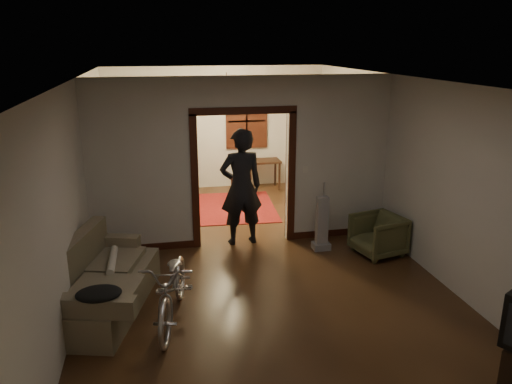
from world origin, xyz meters
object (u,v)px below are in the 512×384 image
object	(u,v)px
armchair	(378,235)
locker	(169,156)
person	(241,187)
sofa	(103,275)
bicycle	(174,287)
desk	(260,175)

from	to	relation	value
armchair	locker	distance (m)	5.17
armchair	person	xyz separation A→B (m)	(-2.06, 0.93, 0.66)
armchair	sofa	bearing A→B (deg)	-91.49
armchair	locker	bearing A→B (deg)	-155.98
bicycle	person	size ratio (longest dim) A/B	0.86
person	locker	distance (m)	3.33
bicycle	desk	world-z (taller)	bicycle
sofa	armchair	world-z (taller)	sofa
armchair	desk	distance (m)	4.21
bicycle	person	world-z (taller)	person
bicycle	armchair	xyz separation A→B (m)	(3.30, 1.37, -0.12)
desk	sofa	bearing A→B (deg)	-115.94
bicycle	locker	distance (m)	5.46
person	desk	xyz separation A→B (m)	(1.00, 3.15, -0.65)
locker	desk	xyz separation A→B (m)	(2.08, 0.00, -0.54)
person	locker	bearing A→B (deg)	-77.30
sofa	locker	size ratio (longest dim) A/B	1.15
armchair	person	world-z (taller)	person
locker	desk	size ratio (longest dim) A/B	1.94
person	desk	size ratio (longest dim) A/B	2.18
sofa	bicycle	distance (m)	0.98
sofa	locker	distance (m)	5.09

